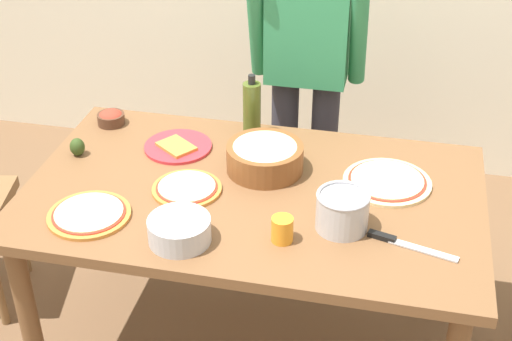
{
  "coord_description": "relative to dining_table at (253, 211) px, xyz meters",
  "views": [
    {
      "loc": [
        0.46,
        -2.05,
        2.16
      ],
      "look_at": [
        0.0,
        0.05,
        0.81
      ],
      "focal_mm": 50.66,
      "sensor_mm": 36.0,
      "label": 1
    }
  ],
  "objects": [
    {
      "name": "avocado",
      "position": [
        -0.7,
        0.09,
        0.13
      ],
      "size": [
        0.06,
        0.06,
        0.07
      ],
      "primitive_type": "ellipsoid",
      "color": "#2D4219",
      "rests_on": "dining_table"
    },
    {
      "name": "olive_oil_bottle",
      "position": [
        -0.09,
        0.39,
        0.2
      ],
      "size": [
        0.07,
        0.07,
        0.26
      ],
      "color": "#47561E",
      "rests_on": "dining_table"
    },
    {
      "name": "chef_knife",
      "position": [
        0.52,
        -0.2,
        0.1
      ],
      "size": [
        0.29,
        0.1,
        0.02
      ],
      "color": "silver",
      "rests_on": "dining_table"
    },
    {
      "name": "pizza_raw_on_board",
      "position": [
        0.46,
        0.14,
        0.1
      ],
      "size": [
        0.31,
        0.31,
        0.02
      ],
      "color": "beige",
      "rests_on": "dining_table"
    },
    {
      "name": "dining_table",
      "position": [
        0.0,
        0.0,
        0.0
      ],
      "size": [
        1.6,
        0.96,
        0.76
      ],
      "color": "brown",
      "rests_on": "ground"
    },
    {
      "name": "person_cook",
      "position": [
        0.07,
        0.76,
        0.27
      ],
      "size": [
        0.49,
        0.25,
        1.62
      ],
      "color": "#2D2D38",
      "rests_on": "ground"
    },
    {
      "name": "steel_pot",
      "position": [
        0.33,
        -0.15,
        0.16
      ],
      "size": [
        0.17,
        0.17,
        0.13
      ],
      "color": "#B7B7BC",
      "rests_on": "dining_table"
    },
    {
      "name": "plate_with_slice",
      "position": [
        -0.35,
        0.22,
        0.1
      ],
      "size": [
        0.26,
        0.26,
        0.02
      ],
      "color": "red",
      "rests_on": "dining_table"
    },
    {
      "name": "mixing_bowl_steel",
      "position": [
        -0.16,
        -0.33,
        0.13
      ],
      "size": [
        0.2,
        0.2,
        0.08
      ],
      "color": "#B7B7BC",
      "rests_on": "dining_table"
    },
    {
      "name": "cup_orange",
      "position": [
        0.15,
        -0.26,
        0.13
      ],
      "size": [
        0.07,
        0.07,
        0.08
      ],
      "primitive_type": "cylinder",
      "color": "orange",
      "rests_on": "dining_table"
    },
    {
      "name": "pizza_cooked_on_tray",
      "position": [
        -0.23,
        -0.05,
        0.1
      ],
      "size": [
        0.25,
        0.25,
        0.02
      ],
      "color": "#C67A33",
      "rests_on": "dining_table"
    },
    {
      "name": "pizza_second_cooked",
      "position": [
        -0.5,
        -0.27,
        0.1
      ],
      "size": [
        0.28,
        0.28,
        0.02
      ],
      "color": "#C67A33",
      "rests_on": "dining_table"
    },
    {
      "name": "popcorn_bowl",
      "position": [
        0.01,
        0.14,
        0.15
      ],
      "size": [
        0.28,
        0.28,
        0.11
      ],
      "color": "brown",
      "rests_on": "dining_table"
    },
    {
      "name": "small_sauce_bowl",
      "position": [
        -0.67,
        0.35,
        0.12
      ],
      "size": [
        0.11,
        0.11,
        0.06
      ],
      "color": "#4C2D1E",
      "rests_on": "dining_table"
    }
  ]
}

